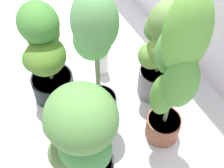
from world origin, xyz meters
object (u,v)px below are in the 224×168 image
Objects in this scene: potted_plant_back_right at (175,72)px; nutrient_bottle at (103,60)px; potted_plant_front_left at (45,55)px; potted_plant_front_right at (83,140)px; potted_plant_back_center at (159,52)px; potted_plant_center at (96,52)px.

nutrient_bottle is at bearing -172.71° from potted_plant_back_right.
potted_plant_back_right is at bearing 38.38° from potted_plant_front_left.
potted_plant_back_right is 1.42× the size of potted_plant_front_left.
potted_plant_front_left is 0.94× the size of potted_plant_front_right.
nutrient_bottle is at bearing -146.13° from potted_plant_back_center.
potted_plant_front_left is at bearing -115.63° from potted_plant_back_center.
potted_plant_front_right is (0.32, -0.61, 0.07)m from potted_plant_back_center.
nutrient_bottle is (-0.58, -0.07, -0.44)m from potted_plant_back_right.
potted_plant_front_right is at bearing -84.72° from potted_plant_back_right.
potted_plant_back_right is 1.34× the size of potted_plant_front_right.
potted_plant_front_right is (0.04, -0.48, -0.13)m from potted_plant_back_right.
potted_plant_front_left is 0.45m from nutrient_bottle.
potted_plant_back_center is 2.79× the size of nutrient_bottle.
potted_plant_front_right is at bearing -34.00° from potted_plant_center.
nutrient_bottle is at bearing 146.94° from potted_plant_front_right.
potted_plant_front_left is 0.60m from potted_plant_front_right.
potted_plant_center is 0.34m from potted_plant_front_left.
potted_plant_center is 0.44m from potted_plant_front_right.
nutrient_bottle is at bearing 148.22° from potted_plant_center.
nutrient_bottle is (-0.30, -0.20, -0.25)m from potted_plant_back_center.
potted_plant_center is 1.26× the size of potted_plant_front_left.
potted_plant_front_right is 0.81m from nutrient_bottle.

